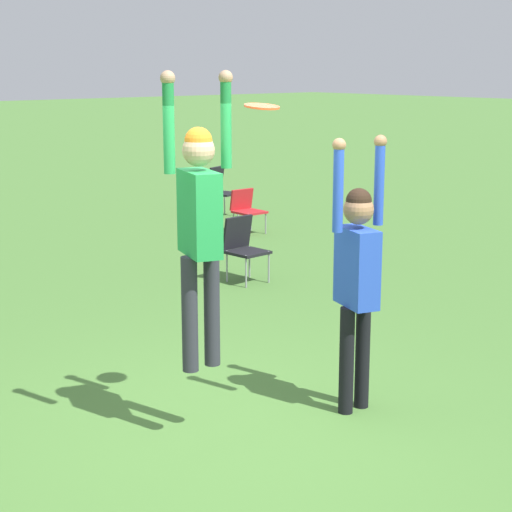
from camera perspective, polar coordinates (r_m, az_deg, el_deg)
ground_plane at (r=6.75m, az=-1.43°, el=-11.61°), size 120.00×120.00×0.00m
person_jumping at (r=6.20m, az=-3.79°, el=2.78°), size 0.61×0.50×2.19m
person_defending at (r=6.82m, az=6.75°, el=-0.80°), size 0.57×0.46×2.24m
frisbee at (r=6.34m, az=0.37°, el=9.94°), size 0.26×0.26×0.04m
camping_chair_2 at (r=11.11m, az=-0.87°, el=0.81°), size 0.48×0.52×0.85m
camping_chair_3 at (r=14.37m, az=-0.65°, el=3.26°), size 0.46×0.49×0.73m
camping_chair_5 at (r=16.03m, az=-2.45°, el=4.60°), size 0.59×0.64×0.92m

